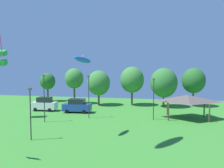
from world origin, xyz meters
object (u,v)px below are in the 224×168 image
Objects in this scene: parked_car_second_from_left at (77,106)px; treeline_tree_5 at (194,81)px; treeline_tree_2 at (99,83)px; parked_car_leftmost at (45,104)px; treeline_tree_3 at (132,80)px; kite_flying_2 at (1,58)px; light_post_3 at (44,96)px; treeline_tree_1 at (74,79)px; light_post_1 at (154,97)px; treeline_tree_4 at (164,83)px; park_pavilion at (187,98)px; light_post_2 at (89,94)px; light_post_0 at (30,111)px; treeline_tree_0 at (48,81)px; kite_flying_7 at (83,60)px.

treeline_tree_5 reaches higher than parked_car_second_from_left.
parked_car_second_from_left is 0.69× the size of treeline_tree_2.
treeline_tree_3 is (14.62, 8.84, 3.97)m from parked_car_leftmost.
kite_flying_2 reaches higher than treeline_tree_3.
light_post_3 is 0.90× the size of treeline_tree_1.
treeline_tree_5 is (7.45, 13.35, 1.60)m from light_post_1.
treeline_tree_4 reaches higher than light_post_1.
light_post_2 reaches higher than park_pavilion.
treeline_tree_5 is at bearing 38.05° from light_post_3.
light_post_2 is 0.97× the size of light_post_3.
light_post_0 is at bearing -94.00° from treeline_tree_2.
light_post_0 is 0.80× the size of treeline_tree_2.
kite_flying_2 is at bearing -86.01° from treeline_tree_0.
light_post_1 reaches higher than parked_car_leftmost.
light_post_1 is (12.93, -3.07, 2.30)m from parked_car_second_from_left.
treeline_tree_0 is 19.11m from treeline_tree_3.
kite_flying_2 is 24.16m from treeline_tree_3.
parked_car_leftmost is at bearing -158.73° from treeline_tree_4.
light_post_3 is 0.96× the size of treeline_tree_2.
treeline_tree_3 reaches higher than light_post_0.
light_post_1 is at bearing -98.37° from treeline_tree_4.
treeline_tree_5 reaches higher than treeline_tree_1.
treeline_tree_5 is at bearing 23.03° from parked_car_second_from_left.
treeline_tree_0 is (-8.41, 18.22, 0.75)m from light_post_3.
treeline_tree_3 reaches higher than treeline_tree_5.
park_pavilion reaches higher than parked_car_leftmost.
treeline_tree_3 is (5.20, 13.00, 1.50)m from light_post_2.
parked_car_leftmost reaches higher than parked_car_second_from_left.
treeline_tree_2 is 0.93× the size of treeline_tree_5.
kite_flying_7 is at bearing -71.31° from parked_car_second_from_left.
light_post_1 is 11.85m from treeline_tree_4.
light_post_1 is 0.94× the size of light_post_2.
treeline_tree_3 is at bearing 81.72° from kite_flying_7.
kite_flying_7 is 23.56m from treeline_tree_4.
light_post_2 is 0.84× the size of treeline_tree_3.
treeline_tree_2 reaches higher than light_post_0.
light_post_3 is 20.08m from treeline_tree_0.
treeline_tree_0 is at bearing 133.66° from light_post_2.
parked_car_leftmost is 19.60m from light_post_1.
treeline_tree_4 is at bearing 58.79° from light_post_0.
parked_car_second_from_left is 23.15m from treeline_tree_5.
treeline_tree_5 reaches higher than light_post_3.
treeline_tree_1 is 18.33m from treeline_tree_4.
treeline_tree_4 is (14.46, 23.87, 1.49)m from light_post_0.
parked_car_second_from_left is 0.65× the size of treeline_tree_1.
treeline_tree_3 is (19.04, -1.49, 0.64)m from treeline_tree_0.
light_post_1 is at bearing -69.95° from treeline_tree_3.
light_post_0 is 24.53m from treeline_tree_1.
treeline_tree_2 is at bearing 135.05° from light_post_1.
light_post_3 is 0.89× the size of treeline_tree_4.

